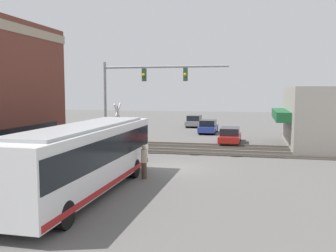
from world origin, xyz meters
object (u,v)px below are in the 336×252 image
object	(u,v)px
parked_car_red	(230,136)
pedestrian_near_bus	(144,161)
city_bus	(85,156)
parked_car_blue	(208,127)
parked_car_grey	(194,121)
crossing_signal	(118,123)

from	to	relation	value
parked_car_red	pedestrian_near_bus	xyz separation A→B (m)	(-14.71, 3.69, 0.28)
city_bus	pedestrian_near_bus	distance (m)	4.04
parked_car_blue	parked_car_grey	xyz separation A→B (m)	(6.96, 2.60, 0.00)
city_bus	crossing_signal	xyz separation A→B (m)	(10.92, 2.52, 0.53)
crossing_signal	parked_car_blue	xyz separation A→B (m)	(14.55, -5.12, -1.60)
parked_car_red	parked_car_grey	size ratio (longest dim) A/B	1.04
parked_car_red	parked_car_grey	distance (m)	15.15
city_bus	parked_car_red	xyz separation A→B (m)	(18.28, -5.40, -1.10)
parked_car_blue	pedestrian_near_bus	size ratio (longest dim) A/B	2.41
parked_car_grey	pedestrian_near_bus	distance (m)	28.92
parked_car_blue	parked_car_grey	world-z (taller)	parked_car_blue
crossing_signal	parked_car_red	distance (m)	10.93
parked_car_red	pedestrian_near_bus	world-z (taller)	pedestrian_near_bus
parked_car_red	parked_car_grey	xyz separation A→B (m)	(14.16, 5.40, 0.03)
city_bus	parked_car_grey	size ratio (longest dim) A/B	2.51
parked_car_red	parked_car_grey	world-z (taller)	parked_car_grey
city_bus	pedestrian_near_bus	world-z (taller)	city_bus
city_bus	parked_car_red	size ratio (longest dim) A/B	2.42
city_bus	parked_car_red	world-z (taller)	city_bus
parked_car_blue	city_bus	bearing A→B (deg)	174.17
city_bus	crossing_signal	size ratio (longest dim) A/B	3.10
parked_car_red	pedestrian_near_bus	size ratio (longest dim) A/B	2.65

